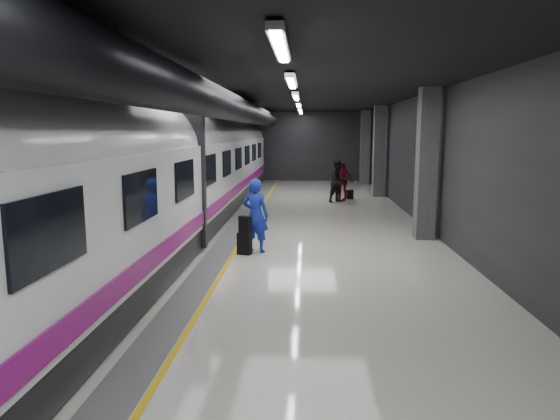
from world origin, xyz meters
name	(u,v)px	position (x,y,z in m)	size (l,w,h in m)	color
ground	(270,252)	(0.00, 0.00, 0.00)	(40.00, 40.00, 0.00)	silver
platform_hall	(262,120)	(-0.29, 0.96, 3.54)	(10.02, 40.02, 4.51)	black
train	(149,175)	(-3.25, 0.00, 2.07)	(3.05, 38.00, 4.05)	black
traveler_main	(256,215)	(-0.38, 0.01, 1.00)	(0.73, 0.48, 1.99)	#1C29D2
suitcase_main	(245,244)	(-0.65, -0.30, 0.29)	(0.36, 0.23, 0.58)	black
shoulder_bag	(245,224)	(-0.63, -0.26, 0.80)	(0.33, 0.17, 0.44)	black
traveler_far_a	(338,181)	(2.43, 9.77, 0.97)	(0.94, 0.74, 1.94)	black
traveler_far_b	(342,181)	(2.65, 10.43, 0.92)	(1.08, 0.45, 1.84)	maroon
suitcase_far	(350,194)	(3.06, 10.87, 0.22)	(0.30, 0.20, 0.45)	black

